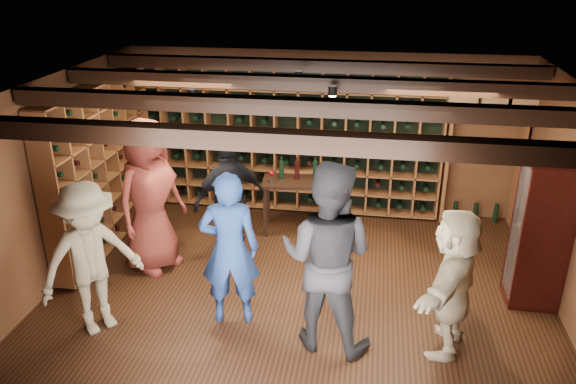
% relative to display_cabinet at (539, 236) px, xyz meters
% --- Properties ---
extents(ground, '(6.00, 6.00, 0.00)m').
position_rel_display_cabinet_xyz_m(ground, '(-2.71, -0.20, -0.86)').
color(ground, black).
rests_on(ground, ground).
extents(room_shell, '(6.00, 6.00, 6.00)m').
position_rel_display_cabinet_xyz_m(room_shell, '(-2.71, -0.15, 1.56)').
color(room_shell, brown).
rests_on(room_shell, ground).
extents(wine_rack_back, '(4.65, 0.30, 2.20)m').
position_rel_display_cabinet_xyz_m(wine_rack_back, '(-3.24, 2.13, 0.29)').
color(wine_rack_back, brown).
rests_on(wine_rack_back, ground).
extents(wine_rack_left, '(0.30, 2.65, 2.20)m').
position_rel_display_cabinet_xyz_m(wine_rack_left, '(-5.54, 0.62, 0.29)').
color(wine_rack_left, brown).
rests_on(wine_rack_left, ground).
extents(crate_shelf, '(1.20, 0.32, 2.07)m').
position_rel_display_cabinet_xyz_m(crate_shelf, '(-0.31, 2.12, 0.71)').
color(crate_shelf, brown).
rests_on(crate_shelf, ground).
extents(display_cabinet, '(0.55, 0.50, 1.75)m').
position_rel_display_cabinet_xyz_m(display_cabinet, '(0.00, 0.00, 0.00)').
color(display_cabinet, '#350D0A').
rests_on(display_cabinet, ground).
extents(man_blue_shirt, '(0.71, 0.53, 1.77)m').
position_rel_display_cabinet_xyz_m(man_blue_shirt, '(-3.38, -0.91, 0.03)').
color(man_blue_shirt, navy).
rests_on(man_blue_shirt, ground).
extents(man_grey_suit, '(1.12, 0.95, 2.03)m').
position_rel_display_cabinet_xyz_m(man_grey_suit, '(-2.31, -1.15, 0.16)').
color(man_grey_suit, black).
rests_on(man_grey_suit, ground).
extents(guest_red_floral, '(1.00, 1.16, 2.01)m').
position_rel_display_cabinet_xyz_m(guest_red_floral, '(-4.66, 0.07, 0.15)').
color(guest_red_floral, maroon).
rests_on(guest_red_floral, ground).
extents(guest_woman_black, '(1.04, 0.95, 1.70)m').
position_rel_display_cabinet_xyz_m(guest_woman_black, '(-3.73, 0.45, -0.01)').
color(guest_woman_black, black).
rests_on(guest_woman_black, ground).
extents(guest_khaki, '(1.20, 1.26, 1.72)m').
position_rel_display_cabinet_xyz_m(guest_khaki, '(-4.78, -1.30, 0.00)').
color(guest_khaki, '#83775B').
rests_on(guest_khaki, ground).
extents(guest_beige, '(0.87, 1.53, 1.58)m').
position_rel_display_cabinet_xyz_m(guest_beige, '(-1.06, -1.04, -0.07)').
color(guest_beige, tan).
rests_on(guest_beige, ground).
extents(tasting_table, '(1.11, 0.64, 1.08)m').
position_rel_display_cabinet_xyz_m(tasting_table, '(-2.95, 1.39, -0.14)').
color(tasting_table, black).
rests_on(tasting_table, ground).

